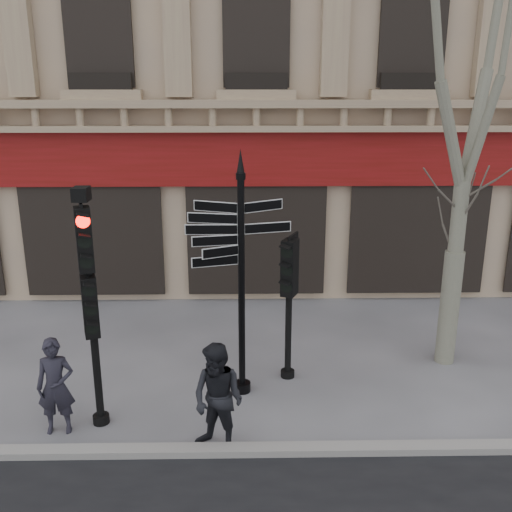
# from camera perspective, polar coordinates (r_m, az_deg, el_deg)

# --- Properties ---
(ground) EXTENTS (80.00, 80.00, 0.00)m
(ground) POSITION_cam_1_polar(r_m,az_deg,el_deg) (10.15, 0.55, -14.49)
(ground) COLOR #56555A
(ground) RESTS_ON ground
(kerb) EXTENTS (80.00, 0.25, 0.12)m
(kerb) POSITION_cam_1_polar(r_m,az_deg,el_deg) (8.95, 0.81, -18.82)
(kerb) COLOR gray
(kerb) RESTS_ON ground
(fingerpost) EXTENTS (1.93, 1.93, 4.30)m
(fingerpost) POSITION_cam_1_polar(r_m,az_deg,el_deg) (9.40, -1.50, 2.09)
(fingerpost) COLOR black
(fingerpost) RESTS_ON ground
(traffic_signal_main) EXTENTS (0.50, 0.42, 3.86)m
(traffic_signal_main) POSITION_cam_1_polar(r_m,az_deg,el_deg) (8.92, -16.37, -2.41)
(traffic_signal_main) COLOR black
(traffic_signal_main) RESTS_ON ground
(traffic_signal_secondary) EXTENTS (0.54, 0.48, 2.68)m
(traffic_signal_secondary) POSITION_cam_1_polar(r_m,az_deg,el_deg) (10.21, 3.34, -2.69)
(traffic_signal_secondary) COLOR black
(traffic_signal_secondary) RESTS_ON ground
(plane_tree) EXTENTS (3.30, 3.30, 8.76)m
(plane_tree) POSITION_cam_1_polar(r_m,az_deg,el_deg) (10.94, 21.36, 20.30)
(plane_tree) COLOR gray
(plane_tree) RESTS_ON ground
(pedestrian_a) EXTENTS (0.61, 0.43, 1.58)m
(pedestrian_a) POSITION_cam_1_polar(r_m,az_deg,el_deg) (9.56, -19.40, -12.20)
(pedestrian_a) COLOR black
(pedestrian_a) RESTS_ON ground
(pedestrian_b) EXTENTS (1.05, 0.98, 1.72)m
(pedestrian_b) POSITION_cam_1_polar(r_m,az_deg,el_deg) (8.60, -3.81, -14.11)
(pedestrian_b) COLOR black
(pedestrian_b) RESTS_ON ground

